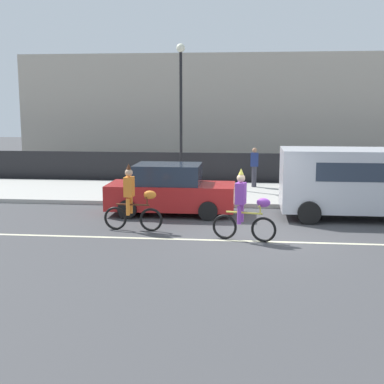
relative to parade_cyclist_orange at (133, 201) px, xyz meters
name	(u,v)px	position (x,y,z in m)	size (l,w,h in m)	color
ground_plane	(259,237)	(3.55, -0.35, -0.84)	(80.00, 80.00, 0.00)	#424244
road_centre_line	(260,241)	(3.55, -0.85, -0.84)	(36.00, 0.14, 0.01)	beige
sidewalk_curb	(256,194)	(3.55, 6.15, -0.77)	(60.00, 5.00, 0.15)	#ADAAA3
fence_line	(256,169)	(3.55, 9.05, -0.14)	(40.00, 0.08, 1.40)	black
building_backdrop	(276,112)	(4.79, 17.65, 2.23)	(28.00, 8.00, 6.15)	#B2A899
parade_cyclist_orange	(133,201)	(0.00, 0.00, 0.00)	(1.72, 0.50, 1.92)	black
parade_cyclist_purple	(245,209)	(3.15, -0.80, 0.00)	(1.70, 0.55, 1.92)	black
parked_van_silver	(365,178)	(6.83, 2.35, 0.44)	(5.00, 2.22, 2.18)	silver
parked_car_red	(170,190)	(0.71, 2.39, -0.06)	(4.10, 1.92, 1.64)	#AD1E1E
street_lamp_post	(181,93)	(0.35, 7.98, 3.15)	(0.36, 0.36, 5.86)	black
pedestrian_onlooker	(254,166)	(3.46, 7.47, 0.17)	(0.32, 0.20, 1.62)	#33333D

